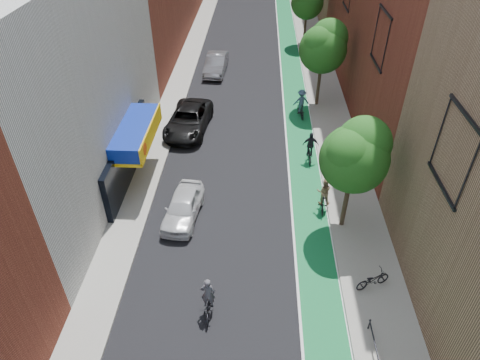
# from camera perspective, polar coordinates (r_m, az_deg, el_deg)

# --- Properties ---
(bike_lane) EXTENTS (2.00, 68.00, 0.01)m
(bike_lane) POSITION_cam_1_polar(r_m,az_deg,el_deg) (36.91, 7.31, 11.30)
(bike_lane) COLOR #136D40
(bike_lane) RESTS_ON ground
(sidewalk_left) EXTENTS (2.00, 68.00, 0.15)m
(sidewalk_left) POSITION_cam_1_polar(r_m,az_deg,el_deg) (37.39, -8.46, 11.67)
(sidewalk_left) COLOR gray
(sidewalk_left) RESTS_ON ground
(sidewalk_right) EXTENTS (3.00, 68.00, 0.15)m
(sidewalk_right) POSITION_cam_1_polar(r_m,az_deg,el_deg) (37.17, 11.23, 11.20)
(sidewalk_right) COLOR gray
(sidewalk_right) RESTS_ON ground
(building_left_white) EXTENTS (8.00, 20.00, 12.00)m
(building_left_white) POSITION_cam_1_polar(r_m,az_deg,el_deg) (26.23, -25.15, 11.37)
(building_left_white) COLOR silver
(building_left_white) RESTS_ON ground
(tree_near) EXTENTS (3.40, 3.36, 6.42)m
(tree_near) POSITION_cam_1_polar(r_m,az_deg,el_deg) (21.09, 15.19, 3.36)
(tree_near) COLOR #332619
(tree_near) RESTS_ON ground
(tree_mid) EXTENTS (3.55, 3.53, 6.74)m
(tree_mid) POSITION_cam_1_polar(r_m,az_deg,el_deg) (33.41, 11.13, 17.20)
(tree_mid) COLOR #332619
(tree_mid) RESTS_ON ground
(tree_far) EXTENTS (3.30, 3.25, 6.21)m
(tree_far) POSITION_cam_1_polar(r_m,az_deg,el_deg) (46.83, 9.05, 22.64)
(tree_far) COLOR #332619
(tree_far) RESTS_ON ground
(parked_car_white) EXTENTS (2.13, 4.38, 1.44)m
(parked_car_white) POSITION_cam_1_polar(r_m,az_deg,el_deg) (23.52, -7.60, -3.56)
(parked_car_white) COLOR silver
(parked_car_white) RESTS_ON ground
(parked_car_black) EXTENTS (3.26, 6.12, 1.64)m
(parked_car_black) POSITION_cam_1_polar(r_m,az_deg,el_deg) (31.29, -6.89, 7.99)
(parked_car_black) COLOR black
(parked_car_black) RESTS_ON ground
(parked_car_silver) EXTENTS (2.01, 5.04, 1.63)m
(parked_car_silver) POSITION_cam_1_polar(r_m,az_deg,el_deg) (40.51, -3.22, 15.21)
(parked_car_silver) COLOR gray
(parked_car_silver) RESTS_ON ground
(cyclist_lead) EXTENTS (0.67, 1.78, 2.02)m
(cyclist_lead) POSITION_cam_1_polar(r_m,az_deg,el_deg) (19.14, -4.26, -15.91)
(cyclist_lead) COLOR black
(cyclist_lead) RESTS_ON ground
(cyclist_lane_near) EXTENTS (0.86, 1.79, 2.01)m
(cyclist_lane_near) POSITION_cam_1_polar(r_m,az_deg,el_deg) (24.23, 11.04, -2.21)
(cyclist_lane_near) COLOR black
(cyclist_lane_near) RESTS_ON ground
(cyclist_lane_mid) EXTENTS (1.01, 1.61, 2.06)m
(cyclist_lane_mid) POSITION_cam_1_polar(r_m,az_deg,el_deg) (28.02, 9.34, 3.94)
(cyclist_lane_mid) COLOR black
(cyclist_lane_mid) RESTS_ON ground
(cyclist_lane_far) EXTENTS (1.27, 1.84, 2.15)m
(cyclist_lane_far) POSITION_cam_1_polar(r_m,az_deg,el_deg) (33.13, 8.14, 9.91)
(cyclist_lane_far) COLOR black
(cyclist_lane_far) RESTS_ON ground
(parked_bike_far) EXTENTS (1.82, 1.24, 0.91)m
(parked_bike_far) POSITION_cam_1_polar(r_m,az_deg,el_deg) (20.84, 17.30, -12.56)
(parked_bike_far) COLOR black
(parked_bike_far) RESTS_ON sidewalk_right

